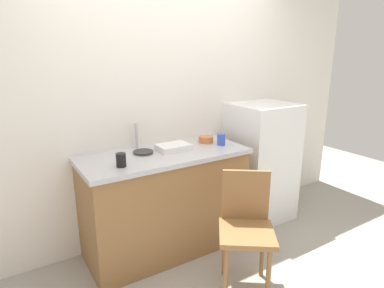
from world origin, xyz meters
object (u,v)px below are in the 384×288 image
Objects in this scene: hotplate at (143,152)px; refrigerator at (261,162)px; terracotta_bowl at (206,139)px; cup_black at (121,160)px; dish_tray at (173,147)px; cup_blue at (221,139)px; chair at (246,225)px.

refrigerator is at bearing -2.46° from hotplate.
cup_black reaches higher than terracotta_bowl.
terracotta_bowl is 1.34× the size of cup_black.
dish_tray reaches higher than hotplate.
hotplate is (-0.64, -0.00, -0.02)m from terracotta_bowl.
hotplate is (-0.26, 0.05, -0.02)m from dish_tray.
refrigerator is 0.75m from terracotta_bowl.
dish_tray is at bearing -9.91° from hotplate.
cup_blue reaches higher than hotplate.
dish_tray is 2.60× the size of cup_blue.
terracotta_bowl is at bearing 112.60° from chair.
cup_black is at bearing -175.58° from cup_blue.
chair is 1.05m from cup_black.
terracotta_bowl reaches higher than hotplate.
refrigerator is 0.70m from cup_blue.
chair is 0.91m from dish_tray.
dish_tray reaches higher than chair.
terracotta_bowl reaches higher than dish_tray.
hotplate is (-1.32, 0.06, 0.31)m from refrigerator.
refrigerator is 1.35m from hotplate.
refrigerator is 8.94× the size of terracotta_bowl.
terracotta_bowl is 0.82× the size of hotplate.
hotplate is at bearing 177.54° from refrigerator.
dish_tray is at bearing 17.96° from cup_black.
terracotta_bowl is (0.38, 0.05, 0.01)m from dish_tray.
refrigerator is 1.64m from cup_black.
hotplate is (-0.45, 0.82, 0.43)m from chair.
dish_tray is (-1.05, 0.01, 0.33)m from refrigerator.
cup_blue reaches higher than cup_black.
hotplate is 1.64× the size of cup_black.
hotplate is at bearing 154.69° from chair.
dish_tray is 0.57m from cup_black.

